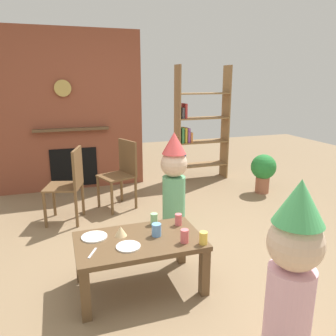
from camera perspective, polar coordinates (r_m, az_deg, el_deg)
The scene contains 18 objects.
ground_plane at distance 3.30m, azimuth -0.26°, elevation -15.56°, with size 12.00×12.00×0.00m, color #846B4C.
brick_fireplace_feature at distance 5.32m, azimuth -16.50°, elevation 9.16°, with size 2.20×0.28×2.40m.
bookshelf at distance 5.63m, azimuth 5.15°, elevation 6.77°, with size 0.90×0.28×1.90m.
coffee_table at distance 2.77m, azimuth -4.92°, elevation -13.36°, with size 1.01×0.61×0.44m.
paper_cup_near_left at distance 2.96m, azimuth -2.40°, elevation -8.73°, with size 0.06×0.06×0.10m, color #8CD18C.
paper_cup_near_right at distance 2.65m, azimuth 2.85°, elevation -11.57°, with size 0.06×0.06×0.11m, color #E5666B.
paper_cup_center at distance 2.64m, azimuth 6.08°, elevation -11.85°, with size 0.06×0.06×0.10m, color #F2CC4C.
paper_cup_far_left at distance 2.95m, azimuth 1.80°, elevation -8.82°, with size 0.06×0.06×0.10m, color #E5666B.
paper_cup_far_right at distance 2.76m, azimuth -1.99°, elevation -10.55°, with size 0.08×0.08×0.10m, color #669EE0.
paper_plate_front at distance 2.62m, azimuth -6.83°, elevation -13.21°, with size 0.19×0.19×0.01m, color white.
paper_plate_rear at distance 2.81m, azimuth -12.51°, elevation -11.44°, with size 0.21×0.21×0.01m, color white.
birthday_cake_slice at distance 2.79m, azimuth -8.10°, elevation -10.65°, with size 0.10×0.10×0.08m, color #EAC68C.
table_fork at distance 2.58m, azimuth -12.83°, elevation -14.01°, with size 0.15×0.02×0.01m, color silver.
child_with_cone_hat at distance 2.13m, azimuth 20.57°, elevation -15.98°, with size 0.32×0.32×1.16m.
child_in_pink at distance 3.82m, azimuth 1.02°, elevation -1.61°, with size 0.31×0.31×1.11m.
dining_chair_left at distance 4.10m, azimuth -16.35°, elevation -2.13°, with size 0.50×0.50×0.90m.
dining_chair_middle at distance 4.45m, azimuth -7.87°, elevation -0.32°, with size 0.52×0.52×0.90m.
potted_plant_tall at distance 5.20m, azimuth 16.02°, elevation -0.29°, with size 0.37×0.37×0.59m.
Camera 1 is at (-0.89, -2.70, 1.67)m, focal length 35.56 mm.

